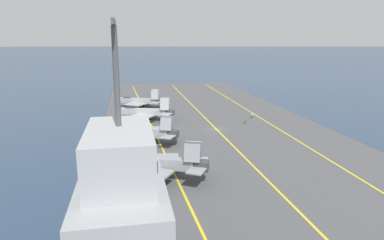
{
  "coord_description": "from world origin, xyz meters",
  "views": [
    {
      "loc": [
        -77.62,
        20.64,
        21.74
      ],
      "look_at": [
        0.25,
        5.98,
        2.9
      ],
      "focal_mm": 32.0,
      "sensor_mm": 36.0,
      "label": 1
    }
  ],
  "objects_px": {
    "crew_white_vest": "(252,115)",
    "parked_jet_third": "(145,112)",
    "parked_jet_nearest": "(156,163)",
    "island_tower": "(123,213)",
    "parked_jet_fourth": "(139,101)",
    "parked_jet_second": "(142,132)",
    "crew_green_vest": "(246,120)"
  },
  "relations": [
    {
      "from": "parked_jet_nearest",
      "to": "parked_jet_fourth",
      "type": "distance_m",
      "value": 58.01
    },
    {
      "from": "parked_jet_nearest",
      "to": "parked_jet_third",
      "type": "relative_size",
      "value": 1.03
    },
    {
      "from": "parked_jet_fourth",
      "to": "parked_jet_nearest",
      "type": "bearing_deg",
      "value": -179.54
    },
    {
      "from": "parked_jet_third",
      "to": "island_tower",
      "type": "xyz_separation_m",
      "value": [
        -60.97,
        5.19,
        3.54
      ]
    },
    {
      "from": "island_tower",
      "to": "crew_green_vest",
      "type": "bearing_deg",
      "value": -29.91
    },
    {
      "from": "crew_green_vest",
      "to": "island_tower",
      "type": "relative_size",
      "value": 0.08
    },
    {
      "from": "crew_white_vest",
      "to": "island_tower",
      "type": "xyz_separation_m",
      "value": [
        -58.48,
        34.11,
        5.08
      ]
    },
    {
      "from": "parked_jet_nearest",
      "to": "parked_jet_third",
      "type": "height_order",
      "value": "parked_jet_third"
    },
    {
      "from": "parked_jet_second",
      "to": "parked_jet_third",
      "type": "bearing_deg",
      "value": -5.28
    },
    {
      "from": "parked_jet_third",
      "to": "crew_white_vest",
      "type": "bearing_deg",
      "value": -94.91
    },
    {
      "from": "crew_white_vest",
      "to": "island_tower",
      "type": "distance_m",
      "value": 67.89
    },
    {
      "from": "parked_jet_fourth",
      "to": "island_tower",
      "type": "xyz_separation_m",
      "value": [
        -79.38,
        4.29,
        3.81
      ]
    },
    {
      "from": "parked_jet_third",
      "to": "parked_jet_fourth",
      "type": "bearing_deg",
      "value": 2.79
    },
    {
      "from": "parked_jet_fourth",
      "to": "crew_green_vest",
      "type": "distance_m",
      "value": 37.28
    },
    {
      "from": "parked_jet_nearest",
      "to": "parked_jet_second",
      "type": "distance_m",
      "value": 19.55
    },
    {
      "from": "parked_jet_nearest",
      "to": "island_tower",
      "type": "distance_m",
      "value": 22.16
    },
    {
      "from": "parked_jet_third",
      "to": "parked_jet_fourth",
      "type": "relative_size",
      "value": 1.01
    },
    {
      "from": "parked_jet_nearest",
      "to": "crew_white_vest",
      "type": "relative_size",
      "value": 9.76
    },
    {
      "from": "parked_jet_nearest",
      "to": "parked_jet_fourth",
      "type": "relative_size",
      "value": 1.05
    },
    {
      "from": "parked_jet_fourth",
      "to": "island_tower",
      "type": "bearing_deg",
      "value": 176.9
    },
    {
      "from": "crew_green_vest",
      "to": "parked_jet_third",
      "type": "bearing_deg",
      "value": 71.83
    },
    {
      "from": "parked_jet_second",
      "to": "parked_jet_nearest",
      "type": "bearing_deg",
      "value": -175.81
    },
    {
      "from": "parked_jet_second",
      "to": "crew_white_vest",
      "type": "distance_m",
      "value": 35.49
    },
    {
      "from": "crew_white_vest",
      "to": "crew_green_vest",
      "type": "bearing_deg",
      "value": 146.68
    },
    {
      "from": "parked_jet_nearest",
      "to": "parked_jet_second",
      "type": "xyz_separation_m",
      "value": [
        19.5,
        1.43,
        -0.3
      ]
    },
    {
      "from": "parked_jet_nearest",
      "to": "island_tower",
      "type": "xyz_separation_m",
      "value": [
        -21.38,
        4.76,
        3.36
      ]
    },
    {
      "from": "parked_jet_nearest",
      "to": "crew_green_vest",
      "type": "distance_m",
      "value": 40.48
    },
    {
      "from": "parked_jet_nearest",
      "to": "parked_jet_second",
      "type": "height_order",
      "value": "parked_jet_nearest"
    },
    {
      "from": "parked_jet_third",
      "to": "crew_white_vest",
      "type": "relative_size",
      "value": 9.45
    },
    {
      "from": "parked_jet_nearest",
      "to": "crew_green_vest",
      "type": "bearing_deg",
      "value": -39.19
    },
    {
      "from": "parked_jet_fourth",
      "to": "crew_green_vest",
      "type": "relative_size",
      "value": 9.14
    },
    {
      "from": "crew_white_vest",
      "to": "parked_jet_third",
      "type": "bearing_deg",
      "value": 85.09
    }
  ]
}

